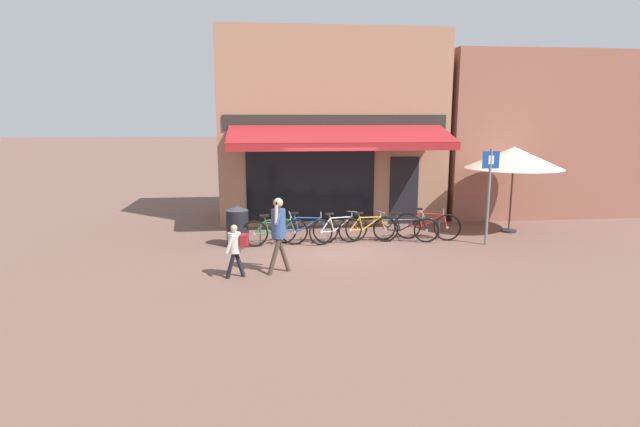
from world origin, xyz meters
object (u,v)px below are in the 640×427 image
bicycle_red (427,226)px  parking_sign (489,187)px  bicycle_silver (339,229)px  litter_bin (237,226)px  bicycle_blue (304,229)px  pedestrian_child (236,245)px  bicycle_orange (367,228)px  bicycle_black (406,229)px  bicycle_green (274,232)px  pedestrian_adult (279,227)px  cafe_parasol (514,158)px

bicycle_red → parking_sign: (1.36, -0.72, 1.14)m
bicycle_silver → litter_bin: litter_bin is taller
bicycle_blue → pedestrian_child: bearing=-115.6°
bicycle_orange → parking_sign: (3.02, -0.72, 1.17)m
bicycle_black → parking_sign: bearing=-2.7°
bicycle_green → bicycle_orange: (2.50, 0.28, -0.02)m
bicycle_green → pedestrian_adult: bearing=-94.1°
bicycle_silver → bicycle_red: 2.45m
bicycle_silver → litter_bin: (-2.65, -0.07, 0.16)m
bicycle_orange → bicycle_silver: bearing=177.7°
bicycle_red → cafe_parasol: bearing=31.4°
pedestrian_adult → litter_bin: pedestrian_adult is taller
bicycle_blue → parking_sign: bearing=-3.6°
bicycle_green → bicycle_silver: (1.71, 0.19, -0.01)m
pedestrian_child → parking_sign: parking_sign is taller
bicycle_red → parking_sign: bearing=-10.1°
bicycle_black → pedestrian_child: pedestrian_child is taller
bicycle_red → bicycle_silver: bearing=-160.2°
bicycle_black → bicycle_red: bicycle_red is taller
bicycle_black → cafe_parasol: 3.91m
bicycle_silver → cafe_parasol: 5.49m
bicycle_blue → pedestrian_child: 3.24m
bicycle_red → pedestrian_child: size_ratio=1.52×
bicycle_green → litter_bin: size_ratio=1.67×
bicycle_black → cafe_parasol: size_ratio=0.64×
litter_bin → cafe_parasol: (7.80, 0.81, 1.63)m
bicycle_orange → pedestrian_adult: size_ratio=1.00×
bicycle_blue → parking_sign: (4.72, -0.70, 1.16)m
bicycle_green → bicycle_blue: bicycle_green is taller
bicycle_orange → parking_sign: parking_sign is taller
litter_bin → bicycle_orange: bearing=2.6°
bicycle_orange → bicycle_black: size_ratio=0.94×
bicycle_silver → bicycle_orange: 0.80m
bicycle_green → parking_sign: (5.52, -0.44, 1.15)m
bicycle_orange → pedestrian_child: bearing=-148.8°
bicycle_red → bicycle_orange: bearing=-162.3°
bicycle_green → cafe_parasol: bearing=2.4°
bicycle_silver → parking_sign: 4.03m
bicycle_orange → parking_sign: size_ratio=0.65×
bicycle_red → pedestrian_child: 5.73m
bicycle_green → bicycle_blue: (0.80, 0.26, -0.01)m
bicycle_blue → bicycle_orange: 1.70m
bicycle_blue → cafe_parasol: size_ratio=0.66×
litter_bin → parking_sign: size_ratio=0.42×
bicycle_silver → cafe_parasol: cafe_parasol is taller
litter_bin → pedestrian_adult: bearing=-67.6°
bicycle_red → cafe_parasol: cafe_parasol is taller
pedestrian_child → bicycle_silver: bearing=-123.2°
bicycle_blue → pedestrian_adult: bearing=-101.4°
pedestrian_child → bicycle_black: bearing=-139.6°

